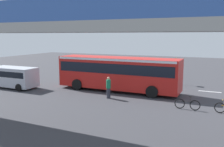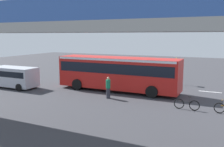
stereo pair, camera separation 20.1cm
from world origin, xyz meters
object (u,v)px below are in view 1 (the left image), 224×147
parked_van (14,76)px  traffic_sign (176,66)px  pedestrian (108,88)px  city_bus (118,71)px  bicycle_black (187,104)px

parked_van → traffic_sign: bearing=-148.0°
parked_van → pedestrian: size_ratio=2.68×
city_bus → pedestrian: (-0.44, 2.88, -1.00)m
city_bus → parked_van: bearing=17.5°
city_bus → parked_van: 10.39m
pedestrian → parked_van: bearing=1.3°
city_bus → parked_van: city_bus is taller
bicycle_black → pedestrian: pedestrian is taller
pedestrian → traffic_sign: size_ratio=0.64×
traffic_sign → bicycle_black: bearing=106.0°
city_bus → parked_van: size_ratio=2.40×
city_bus → pedestrian: 3.08m
traffic_sign → parked_van: bearing=32.0°
parked_van → bicycle_black: size_ratio=2.71×
parked_van → traffic_sign: 16.66m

